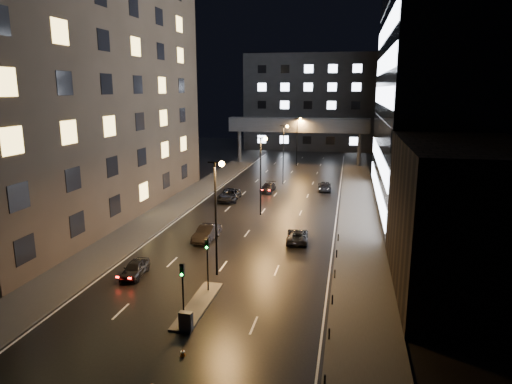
# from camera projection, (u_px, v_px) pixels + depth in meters

# --- Properties ---
(ground) EXTENTS (160.00, 160.00, 0.00)m
(ground) POSITION_uv_depth(u_px,v_px,m) (275.00, 194.00, 70.73)
(ground) COLOR black
(ground) RESTS_ON ground
(sidewalk_left) EXTENTS (5.00, 110.00, 0.15)m
(sidewalk_left) POSITION_uv_depth(u_px,v_px,m) (188.00, 198.00, 68.39)
(sidewalk_left) COLOR #383533
(sidewalk_left) RESTS_ON ground
(sidewalk_right) EXTENTS (5.00, 110.00, 0.15)m
(sidewalk_right) POSITION_uv_depth(u_px,v_px,m) (358.00, 206.00, 63.47)
(sidewalk_right) COLOR #383533
(sidewalk_right) RESTS_ON ground
(building_left) EXTENTS (15.00, 48.00, 40.00)m
(building_left) POSITION_uv_depth(u_px,v_px,m) (73.00, 55.00, 55.46)
(building_left) COLOR #2D2319
(building_left) RESTS_ON ground
(building_right_low) EXTENTS (10.00, 18.00, 12.00)m
(building_right_low) POSITION_uv_depth(u_px,v_px,m) (464.00, 219.00, 35.85)
(building_right_low) COLOR black
(building_right_low) RESTS_ON ground
(building_right_glass) EXTENTS (20.00, 36.00, 45.00)m
(building_right_glass) POSITION_uv_depth(u_px,v_px,m) (469.00, 36.00, 57.03)
(building_right_glass) COLOR black
(building_right_glass) RESTS_ON ground
(building_far) EXTENTS (34.00, 14.00, 25.00)m
(building_far) POSITION_uv_depth(u_px,v_px,m) (310.00, 102.00, 123.39)
(building_far) COLOR #333335
(building_far) RESTS_ON ground
(skybridge) EXTENTS (30.00, 3.00, 10.00)m
(skybridge) POSITION_uv_depth(u_px,v_px,m) (298.00, 126.00, 97.55)
(skybridge) COLOR #333335
(skybridge) RESTS_ON ground
(median_island) EXTENTS (1.60, 8.00, 0.15)m
(median_island) POSITION_uv_depth(u_px,v_px,m) (198.00, 305.00, 34.35)
(median_island) COLOR #383533
(median_island) RESTS_ON ground
(traffic_signal_near) EXTENTS (0.28, 0.34, 4.40)m
(traffic_signal_near) POSITION_uv_depth(u_px,v_px,m) (207.00, 256.00, 36.06)
(traffic_signal_near) COLOR black
(traffic_signal_near) RESTS_ON median_island
(traffic_signal_far) EXTENTS (0.28, 0.34, 4.40)m
(traffic_signal_far) POSITION_uv_depth(u_px,v_px,m) (183.00, 284.00, 30.81)
(traffic_signal_far) COLOR black
(traffic_signal_far) RESTS_ON median_island
(bollard_row) EXTENTS (0.12, 25.12, 0.90)m
(bollard_row) POSITION_uv_depth(u_px,v_px,m) (334.00, 287.00, 36.61)
(bollard_row) COLOR black
(bollard_row) RESTS_ON ground
(streetlight_near) EXTENTS (1.45, 0.50, 10.15)m
(streetlight_near) POSITION_uv_depth(u_px,v_px,m) (217.00, 203.00, 38.69)
(streetlight_near) COLOR black
(streetlight_near) RESTS_ON ground
(streetlight_mid_a) EXTENTS (1.45, 0.50, 10.15)m
(streetlight_mid_a) POSITION_uv_depth(u_px,v_px,m) (262.00, 166.00, 57.80)
(streetlight_mid_a) COLOR black
(streetlight_mid_a) RESTS_ON ground
(streetlight_mid_b) EXTENTS (1.45, 0.50, 10.15)m
(streetlight_mid_b) POSITION_uv_depth(u_px,v_px,m) (284.00, 147.00, 76.91)
(streetlight_mid_b) COLOR black
(streetlight_mid_b) RESTS_ON ground
(streetlight_far) EXTENTS (1.45, 0.50, 10.15)m
(streetlight_far) POSITION_uv_depth(u_px,v_px,m) (298.00, 135.00, 96.01)
(streetlight_far) COLOR black
(streetlight_far) RESTS_ON ground
(car_away_a) EXTENTS (1.96, 4.17, 1.38)m
(car_away_a) POSITION_uv_depth(u_px,v_px,m) (135.00, 268.00, 39.74)
(car_away_a) COLOR black
(car_away_a) RESTS_ON ground
(car_away_b) EXTENTS (2.09, 5.05, 1.63)m
(car_away_b) POSITION_uv_depth(u_px,v_px,m) (207.00, 233.00, 49.17)
(car_away_b) COLOR black
(car_away_b) RESTS_ON ground
(car_away_c) EXTENTS (3.05, 6.04, 1.64)m
(car_away_c) POSITION_uv_depth(u_px,v_px,m) (229.00, 195.00, 66.81)
(car_away_c) COLOR black
(car_away_c) RESTS_ON ground
(car_away_d) EXTENTS (2.13, 4.72, 1.34)m
(car_away_d) POSITION_uv_depth(u_px,v_px,m) (268.00, 188.00, 72.57)
(car_away_d) COLOR black
(car_away_d) RESTS_ON ground
(car_toward_a) EXTENTS (2.59, 4.96, 1.34)m
(car_toward_a) POSITION_uv_depth(u_px,v_px,m) (297.00, 236.00, 48.71)
(car_toward_a) COLOR black
(car_toward_a) RESTS_ON ground
(car_toward_b) EXTENTS (2.41, 5.07, 1.43)m
(car_toward_b) POSITION_uv_depth(u_px,v_px,m) (325.00, 186.00, 73.53)
(car_toward_b) COLOR black
(car_toward_b) RESTS_ON ground
(utility_cabinet) EXTENTS (0.91, 0.50, 1.26)m
(utility_cabinet) POSITION_uv_depth(u_px,v_px,m) (186.00, 321.00, 30.58)
(utility_cabinet) COLOR #4F4F52
(utility_cabinet) RESTS_ON median_island
(cone_a) EXTENTS (0.42, 0.42, 0.47)m
(cone_a) POSITION_uv_depth(u_px,v_px,m) (183.00, 352.00, 27.85)
(cone_a) COLOR orange
(cone_a) RESTS_ON ground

